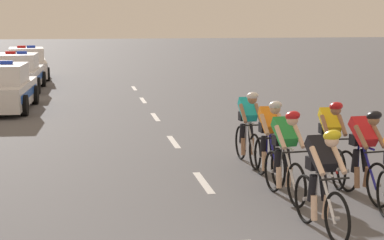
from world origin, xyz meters
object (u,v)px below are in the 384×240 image
Objects in this scene: cyclist_seventh at (248,127)px; police_car_nearest at (1,89)px; cyclist_third at (285,153)px; police_car_second at (17,74)px; police_car_third at (27,65)px; cyclist_fifth at (270,139)px; cyclist_fourth at (364,153)px; cyclist_lead at (322,179)px; cyclist_sixth at (330,141)px.

police_car_nearest is (-5.86, 8.96, -0.11)m from cyclist_seventh.
police_car_second is at bearing 108.58° from cyclist_third.
cyclist_fifth is at bearing -74.31° from police_car_third.
cyclist_fourth is (1.28, -0.20, 0.00)m from cyclist_third.
cyclist_lead is 1.00× the size of cyclist_fifth.
cyclist_third is 1.29m from cyclist_fourth.
police_car_nearest reaches higher than cyclist_third.
cyclist_lead is at bearing -113.04° from cyclist_sixth.
cyclist_lead is 1.00× the size of cyclist_sixth.
police_car_third is at bearing 106.61° from cyclist_seventh.
cyclist_sixth is at bearing 39.78° from cyclist_third.
cyclist_fourth is 1.87m from cyclist_fifth.
cyclist_third is 0.38× the size of police_car_third.
police_car_nearest is at bearing 113.43° from cyclist_lead.
cyclist_fourth is 1.00× the size of cyclist_seventh.
police_car_second reaches higher than cyclist_fourth.
cyclist_seventh is 0.39× the size of police_car_second.
cyclist_lead is at bearing -129.68° from cyclist_fourth.
cyclist_lead is 0.38× the size of police_car_nearest.
cyclist_seventh is at bearing -68.22° from police_car_second.
cyclist_third is at bearing -90.89° from cyclist_seventh.
police_car_third is (-6.95, 21.36, -0.11)m from cyclist_sixth.
police_car_second is at bearing 113.00° from cyclist_sixth.
cyclist_lead is 24.76m from police_car_third.
police_car_nearest is (-7.10, 11.81, -0.11)m from cyclist_fourth.
cyclist_sixth is at bearing -57.44° from cyclist_seventh.
cyclist_lead is 2.95m from cyclist_sixth.
cyclist_seventh is at bearing -73.39° from police_car_third.
cyclist_seventh is (-0.05, 1.41, 0.00)m from cyclist_fifth.
cyclist_sixth is at bearing 97.37° from cyclist_fourth.
cyclist_seventh is 20.51m from police_car_third.
police_car_third is at bearing 108.03° from cyclist_sixth.
cyclist_fourth is 0.39× the size of police_car_second.
police_car_nearest is at bearing 123.10° from cyclist_sixth.
cyclist_lead and cyclist_fourth have the same top height.
cyclist_fourth is 18.91m from police_car_second.
cyclist_seventh is 0.38× the size of police_car_third.
cyclist_third is 0.39× the size of police_car_second.
cyclist_third is 1.00× the size of cyclist_fifth.
cyclist_third is at bearing -94.37° from cyclist_fifth.
cyclist_fifth is (0.12, 3.01, 0.00)m from cyclist_lead.
police_car_second is (0.00, 5.71, 0.00)m from police_car_nearest.
police_car_second is 4.97m from police_car_third.
police_car_nearest and police_car_second have the same top height.
cyclist_fourth is 0.38× the size of police_car_third.
cyclist_lead is 1.77m from cyclist_third.
cyclist_sixth is 0.38× the size of police_car_third.
police_car_second is at bearing 110.20° from cyclist_fifth.
police_car_second is at bearing -90.02° from police_car_third.
cyclist_seventh is at bearing 89.16° from cyclist_lead.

